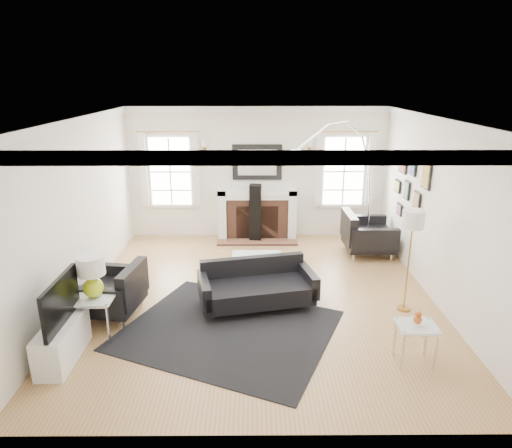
{
  "coord_description": "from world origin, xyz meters",
  "views": [
    {
      "loc": [
        -0.08,
        -6.63,
        3.36
      ],
      "look_at": [
        -0.04,
        0.3,
        1.13
      ],
      "focal_mm": 32.0,
      "sensor_mm": 36.0,
      "label": 1
    }
  ],
  "objects_px": {
    "armchair_right": "(365,235)",
    "gourd_lamp": "(92,274)",
    "arc_floor_lamp": "(336,188)",
    "fireplace": "(257,214)",
    "coffee_table": "(257,261)",
    "armchair_left": "(113,292)",
    "sofa": "(256,287)"
  },
  "relations": [
    {
      "from": "coffee_table",
      "to": "gourd_lamp",
      "type": "height_order",
      "value": "gourd_lamp"
    },
    {
      "from": "armchair_left",
      "to": "arc_floor_lamp",
      "type": "bearing_deg",
      "value": 27.87
    },
    {
      "from": "gourd_lamp",
      "to": "arc_floor_lamp",
      "type": "height_order",
      "value": "arc_floor_lamp"
    },
    {
      "from": "coffee_table",
      "to": "arc_floor_lamp",
      "type": "distance_m",
      "value": 1.93
    },
    {
      "from": "fireplace",
      "to": "coffee_table",
      "type": "relative_size",
      "value": 1.96
    },
    {
      "from": "arc_floor_lamp",
      "to": "armchair_right",
      "type": "bearing_deg",
      "value": 37.58
    },
    {
      "from": "coffee_table",
      "to": "fireplace",
      "type": "bearing_deg",
      "value": 89.41
    },
    {
      "from": "sofa",
      "to": "coffee_table",
      "type": "distance_m",
      "value": 0.91
    },
    {
      "from": "coffee_table",
      "to": "arc_floor_lamp",
      "type": "xyz_separation_m",
      "value": [
        1.42,
        0.67,
        1.13
      ]
    },
    {
      "from": "armchair_left",
      "to": "coffee_table",
      "type": "height_order",
      "value": "armchair_left"
    },
    {
      "from": "armchair_right",
      "to": "gourd_lamp",
      "type": "relative_size",
      "value": 1.82
    },
    {
      "from": "armchair_right",
      "to": "arc_floor_lamp",
      "type": "xyz_separation_m",
      "value": [
        -0.73,
        -0.56,
        1.09
      ]
    },
    {
      "from": "fireplace",
      "to": "arc_floor_lamp",
      "type": "bearing_deg",
      "value": -47.0
    },
    {
      "from": "sofa",
      "to": "arc_floor_lamp",
      "type": "height_order",
      "value": "arc_floor_lamp"
    },
    {
      "from": "fireplace",
      "to": "coffee_table",
      "type": "height_order",
      "value": "fireplace"
    },
    {
      "from": "fireplace",
      "to": "gourd_lamp",
      "type": "distance_m",
      "value": 4.53
    },
    {
      "from": "armchair_right",
      "to": "coffee_table",
      "type": "height_order",
      "value": "armchair_right"
    },
    {
      "from": "sofa",
      "to": "coffee_table",
      "type": "bearing_deg",
      "value": 88.93
    },
    {
      "from": "coffee_table",
      "to": "armchair_left",
      "type": "bearing_deg",
      "value": -150.34
    },
    {
      "from": "armchair_left",
      "to": "coffee_table",
      "type": "distance_m",
      "value": 2.43
    },
    {
      "from": "armchair_left",
      "to": "coffee_table",
      "type": "bearing_deg",
      "value": 29.66
    },
    {
      "from": "sofa",
      "to": "gourd_lamp",
      "type": "relative_size",
      "value": 3.24
    },
    {
      "from": "fireplace",
      "to": "armchair_left",
      "type": "xyz_separation_m",
      "value": [
        -2.13,
        -3.37,
        -0.18
      ]
    },
    {
      "from": "fireplace",
      "to": "coffee_table",
      "type": "xyz_separation_m",
      "value": [
        -0.02,
        -2.17,
        -0.19
      ]
    },
    {
      "from": "armchair_left",
      "to": "fireplace",
      "type": "bearing_deg",
      "value": 57.64
    },
    {
      "from": "gourd_lamp",
      "to": "armchair_left",
      "type": "bearing_deg",
      "value": 83.55
    },
    {
      "from": "armchair_right",
      "to": "armchair_left",
      "type": "bearing_deg",
      "value": -150.31
    },
    {
      "from": "armchair_left",
      "to": "armchair_right",
      "type": "relative_size",
      "value": 1.03
    },
    {
      "from": "fireplace",
      "to": "gourd_lamp",
      "type": "bearing_deg",
      "value": -119.15
    },
    {
      "from": "armchair_right",
      "to": "coffee_table",
      "type": "distance_m",
      "value": 2.48
    },
    {
      "from": "gourd_lamp",
      "to": "arc_floor_lamp",
      "type": "bearing_deg",
      "value": 34.18
    },
    {
      "from": "armchair_right",
      "to": "gourd_lamp",
      "type": "xyz_separation_m",
      "value": [
        -4.33,
        -3.01,
        0.52
      ]
    }
  ]
}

